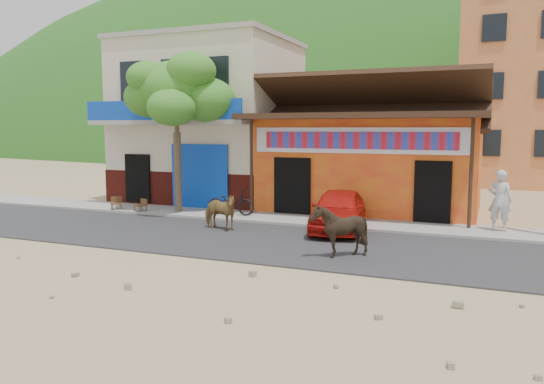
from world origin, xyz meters
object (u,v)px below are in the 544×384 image
Objects in this scene: cow_tan at (219,211)px; cow_dark at (339,230)px; red_car at (339,210)px; cafe_chair_left at (140,200)px; scooter at (231,202)px; tree at (177,132)px; pedestrian at (500,200)px; cafe_chair_right at (116,198)px.

cow_dark is (4.52, -2.10, 0.09)m from cow_tan.
cow_dark is at bearing -83.36° from red_car.
scooter is at bearing 28.53° from cafe_chair_left.
scooter is at bearing 158.19° from red_car.
cafe_chair_left is at bearing 91.63° from scooter.
tree reaches higher than cow_tan.
pedestrian is at bearing 144.63° from cow_dark.
scooter reaches higher than cafe_chair_right.
tree is 4.39× the size of cow_dark.
cafe_chair_left is at bearing -160.62° from tree.
red_car is at bearing -40.52° from cafe_chair_right.
cafe_chair_right is (-13.79, -0.97, -0.49)m from pedestrian.
cow_tan is 1.03× the size of cow_dark.
cow_dark is 10.76m from cafe_chair_right.
red_car reaches higher than cafe_chair_left.
cafe_chair_left is 1.12m from cafe_chair_right.
red_car is at bearing 17.28° from cafe_chair_left.
cafe_chair_left is at bearing 15.31° from pedestrian.
scooter is at bearing -0.15° from tree.
scooter is at bearing 28.98° from cow_tan.
cow_dark is 0.35× the size of red_car.
pedestrian is (9.02, 0.48, 0.48)m from scooter.
cow_dark is (7.51, -4.39, -2.40)m from tree.
cow_dark is 0.72× the size of pedestrian.
cow_tan is 0.36× the size of red_car.
cafe_chair_right is at bearing -158.69° from cafe_chair_left.
cow_tan reaches higher than scooter.
pedestrian reaches higher than cafe_chair_left.
cafe_chair_left is at bearing -36.99° from cafe_chair_right.
cafe_chair_right is (-9.09, 0.50, -0.13)m from red_car.
cow_tan is 2.41m from scooter.
cow_dark is 6.15m from pedestrian.
cafe_chair_left is at bearing 167.49° from red_car.
cafe_chair_right is (-4.76, -0.49, -0.02)m from scooter.
red_car is at bearing -8.65° from tree.
cow_tan reaches higher than cafe_chair_right.
cafe_chair_right is (-5.52, 1.79, -0.06)m from cow_tan.
pedestrian is 13.83m from cafe_chair_right.
scooter is (-4.33, 0.99, -0.11)m from red_car.
tree is 7.07m from red_car.
red_car is 7.99m from cafe_chair_left.
pedestrian is at bearing 8.56° from red_car.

